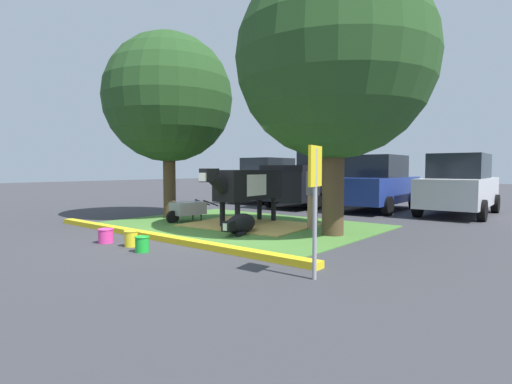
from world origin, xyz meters
The scene contains 18 objects.
ground_plane centered at (0.00, 0.00, 0.00)m, with size 80.00×80.00×0.00m, color #38383D.
grass_island centered at (-0.46, 1.93, 0.01)m, with size 7.00×5.17×0.02m, color #477A33.
curb_yellow centered at (-0.46, -0.80, 0.06)m, with size 8.20×0.24×0.12m, color yellow.
hay_bedding centered at (-0.20, 2.00, 0.03)m, with size 3.20×2.40×0.04m, color tan.
shade_tree_left centered at (-3.20, 1.72, 3.68)m, with size 3.90×3.90×5.64m.
shade_tree_right centered at (2.28, 2.07, 3.96)m, with size 4.46×4.46×6.21m.
cow_holstein centered at (-0.35, 2.09, 1.09)m, with size 0.91×3.14×1.54m.
calf_lying centered at (0.50, 0.88, 0.24)m, with size 0.71×1.33×0.48m.
person_handler centered at (1.43, 2.58, 0.92)m, with size 0.34×0.46×1.70m.
wheelbarrow centered at (-2.08, 1.47, 0.39)m, with size 0.75×1.62×0.63m.
parking_sign centered at (3.84, -1.33, 1.31)m, with size 0.13×0.44×1.85m.
bucket_pink centered at (-0.91, -1.73, 0.15)m, with size 0.33×0.33×0.29m.
bucket_yellow centered at (-0.18, -1.62, 0.17)m, with size 0.28×0.28×0.32m.
bucket_green centered at (0.45, -1.79, 0.15)m, with size 0.27×0.27×0.29m.
hatchback_white centered at (-4.62, 8.52, 0.98)m, with size 2.13×4.46×2.02m.
pickup_truck_black centered at (-1.94, 8.33, 1.11)m, with size 2.35×5.46×2.42m.
sedan_blue centered at (0.84, 8.04, 0.98)m, with size 2.13×4.46×2.02m.
sedan_silver centered at (3.50, 8.40, 0.98)m, with size 2.13×4.46×2.02m.
Camera 1 is at (6.69, -6.05, 1.55)m, focal length 27.92 mm.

